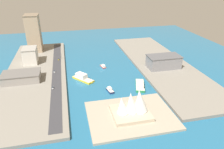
% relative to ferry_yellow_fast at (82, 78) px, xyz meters
% --- Properties ---
extents(ground_plane, '(440.00, 440.00, 0.00)m').
position_rel_ferry_yellow_fast_xyz_m(ground_plane, '(-26.51, -23.28, -2.87)').
color(ground_plane, '#23668E').
extents(quay_west, '(70.00, 240.00, 2.98)m').
position_rel_ferry_yellow_fast_xyz_m(quay_west, '(-106.69, -23.28, -1.38)').
color(quay_west, gray).
rests_on(quay_west, ground_plane).
extents(quay_east, '(70.00, 240.00, 2.98)m').
position_rel_ferry_yellow_fast_xyz_m(quay_east, '(53.67, -23.28, -1.38)').
color(quay_east, gray).
rests_on(quay_east, ground_plane).
extents(peninsula_point, '(72.88, 55.23, 2.00)m').
position_rel_ferry_yellow_fast_xyz_m(peninsula_point, '(-33.25, 78.49, -1.87)').
color(peninsula_point, '#A89E89').
rests_on(peninsula_point, ground_plane).
extents(road_strip, '(10.47, 228.00, 0.15)m').
position_rel_ferry_yellow_fast_xyz_m(road_strip, '(28.90, -23.28, 0.18)').
color(road_strip, '#38383D').
rests_on(road_strip, quay_east).
extents(ferry_yellow_fast, '(23.93, 26.97, 7.47)m').
position_rel_ferry_yellow_fast_xyz_m(ferry_yellow_fast, '(0.00, 0.00, 0.00)').
color(ferry_yellow_fast, yellow).
rests_on(ferry_yellow_fast, ground_plane).
extents(patrol_launch_navy, '(6.86, 13.14, 4.39)m').
position_rel_ferry_yellow_fast_xyz_m(patrol_launch_navy, '(-25.17, 33.39, -1.30)').
color(patrol_launch_navy, '#1E284C').
rests_on(patrol_launch_navy, ground_plane).
extents(tugboat_red, '(6.76, 12.65, 3.70)m').
position_rel_ferry_yellow_fast_xyz_m(tugboat_red, '(-30.16, -31.04, -1.56)').
color(tugboat_red, red).
rests_on(tugboat_red, ground_plane).
extents(ferry_green_doubledeck, '(16.93, 29.77, 6.14)m').
position_rel_ferry_yellow_fast_xyz_m(ferry_green_doubledeck, '(-58.78, 31.01, -0.62)').
color(ferry_green_doubledeck, '#2D8C4C').
rests_on(ferry_green_doubledeck, ground_plane).
extents(carpark_squat_concrete, '(40.69, 24.54, 9.77)m').
position_rel_ferry_yellow_fast_xyz_m(carpark_squat_concrete, '(66.17, -6.55, 5.03)').
color(carpark_squat_concrete, gray).
rests_on(carpark_squat_concrete, quay_east).
extents(apartment_midrise_tan, '(20.23, 27.68, 54.57)m').
position_rel_ferry_yellow_fast_xyz_m(apartment_midrise_tan, '(60.41, -112.15, 27.43)').
color(apartment_midrise_tan, tan).
rests_on(apartment_midrise_tan, quay_east).
extents(hotel_broad_white, '(17.72, 24.45, 20.54)m').
position_rel_ferry_yellow_fast_xyz_m(hotel_broad_white, '(62.24, -60.38, 10.41)').
color(hotel_broad_white, silver).
rests_on(hotel_broad_white, quay_east).
extents(warehouse_low_gray, '(41.20, 22.70, 15.65)m').
position_rel_ferry_yellow_fast_xyz_m(warehouse_low_gray, '(-102.95, -6.35, 7.97)').
color(warehouse_low_gray, gray).
rests_on(warehouse_low_gray, quay_west).
extents(van_white, '(2.05, 4.40, 1.56)m').
position_rel_ferry_yellow_fast_xyz_m(van_white, '(31.47, -21.83, 1.03)').
color(van_white, black).
rests_on(van_white, road_strip).
extents(taxi_yellow_cab, '(1.88, 4.27, 1.57)m').
position_rel_ferry_yellow_fast_xyz_m(taxi_yellow_cab, '(26.64, -62.74, 1.03)').
color(taxi_yellow_cab, black).
rests_on(taxi_yellow_cab, road_strip).
extents(sedan_silver, '(1.98, 4.90, 1.56)m').
position_rel_ferry_yellow_fast_xyz_m(sedan_silver, '(32.58, 19.23, 1.02)').
color(sedan_silver, black).
rests_on(sedan_silver, road_strip).
extents(traffic_light_waterfront, '(0.36, 0.36, 6.50)m').
position_rel_ferry_yellow_fast_xyz_m(traffic_light_waterfront, '(22.77, -65.86, 4.45)').
color(traffic_light_waterfront, black).
rests_on(traffic_light_waterfront, quay_east).
extents(opera_landmark, '(31.82, 28.52, 23.54)m').
position_rel_ferry_yellow_fast_xyz_m(opera_landmark, '(-34.42, 78.49, 8.04)').
color(opera_landmark, '#BCAD93').
rests_on(opera_landmark, peninsula_point).
extents(park_tree_cluster, '(14.18, 15.82, 8.80)m').
position_rel_ferry_yellow_fast_xyz_m(park_tree_cluster, '(-95.92, -16.99, 5.43)').
color(park_tree_cluster, brown).
rests_on(park_tree_cluster, quay_west).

